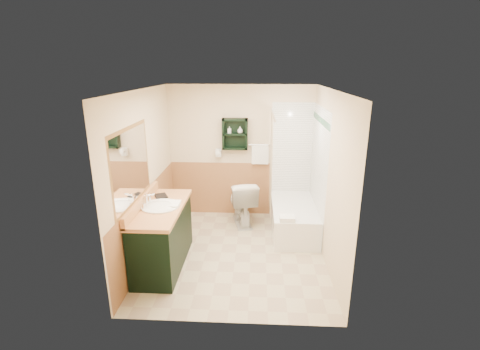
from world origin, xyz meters
The scene contains 25 objects.
floor centered at (0.00, 0.00, 0.00)m, with size 3.00×3.00×0.00m, color #C2B38D.
back_wall centered at (0.00, 1.52, 1.20)m, with size 2.60×0.04×2.40m, color beige.
left_wall centered at (-1.32, 0.00, 1.20)m, with size 0.04×3.00×2.40m, color beige.
right_wall centered at (1.32, 0.00, 1.20)m, with size 0.04×3.00×2.40m, color beige.
ceiling centered at (0.00, 0.00, 2.42)m, with size 2.60×3.00×0.04m, color white.
wainscot_left centered at (-1.29, 0.00, 0.50)m, with size 2.98×2.98×1.00m, color #BB794B, non-canonical shape.
wainscot_back centered at (0.00, 1.49, 0.50)m, with size 2.58×2.58×1.00m, color #BB794B, non-canonical shape.
mirror_frame centered at (-1.27, -0.55, 1.50)m, with size 1.30×1.30×1.00m, color brown, non-canonical shape.
mirror_glass centered at (-1.27, -0.55, 1.50)m, with size 1.20×1.20×0.90m, color white, non-canonical shape.
tile_right centered at (1.28, 0.75, 1.05)m, with size 1.50×1.50×2.10m, color white, non-canonical shape.
tile_back centered at (1.03, 1.48, 1.05)m, with size 0.95×0.95×2.10m, color white, non-canonical shape.
tile_accent centered at (1.27, 0.75, 1.90)m, with size 1.50×1.50×0.10m, color #154A2A, non-canonical shape.
wall_shelf centered at (-0.10, 1.41, 1.55)m, with size 0.45×0.15×0.55m, color black.
hair_dryer centered at (-0.40, 1.43, 1.20)m, with size 0.10×0.24×0.18m, color white, non-canonical shape.
towel_bar centered at (0.35, 1.45, 1.35)m, with size 0.40×0.06×0.40m, color white, non-canonical shape.
curtain_rod centered at (0.53, 0.75, 2.00)m, with size 0.03×0.03×1.60m, color silver.
shower_curtain centered at (0.53, 0.92, 1.15)m, with size 1.05×1.05×1.70m, color beige, non-canonical shape.
vanity centered at (-0.99, -0.36, 0.44)m, with size 0.59×1.39×0.88m, color black.
bathtub centered at (0.93, 0.81, 0.24)m, with size 0.71×1.50×0.48m, color white.
toilet centered at (0.04, 1.06, 0.40)m, with size 0.45×0.81×0.80m, color white.
counter_towel centered at (-0.89, -0.32, 0.90)m, with size 0.31×0.24×0.04m, color white.
vanity_book centered at (-1.16, -0.04, 0.99)m, with size 0.17×0.02×0.22m, color black.
tub_towel centered at (0.76, 0.16, 0.51)m, with size 0.23×0.19×0.07m, color white.
soap_bottle_a centered at (-0.20, 1.40, 1.59)m, with size 0.05×0.12×0.06m, color white.
soap_bottle_b centered at (-0.01, 1.40, 1.61)m, with size 0.09×0.12×0.09m, color white.
Camera 1 is at (0.31, -4.64, 2.70)m, focal length 26.00 mm.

